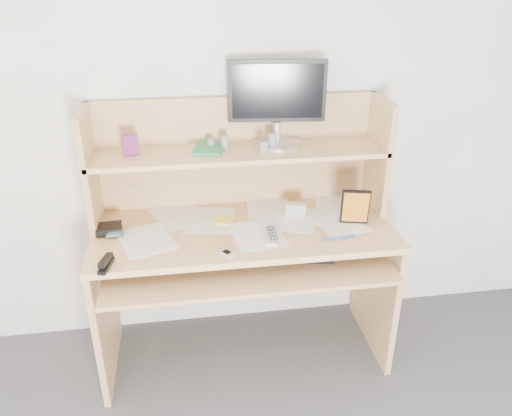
{
  "coord_description": "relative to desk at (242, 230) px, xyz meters",
  "views": [
    {
      "loc": [
        -0.25,
        -0.57,
        1.86
      ],
      "look_at": [
        0.05,
        1.43,
        0.87
      ],
      "focal_mm": 35.0,
      "sensor_mm": 36.0,
      "label": 1
    }
  ],
  "objects": [
    {
      "name": "chip_stack_a",
      "position": [
        0.11,
        0.03,
        0.41
      ],
      "size": [
        0.05,
        0.05,
        0.05
      ],
      "primitive_type": "cylinder",
      "rotation": [
        0.0,
        0.0,
        0.33
      ],
      "color": "black",
      "rests_on": "desk"
    },
    {
      "name": "digital_camera",
      "position": [
        0.27,
        0.0,
        0.09
      ],
      "size": [
        0.1,
        0.07,
        0.06
      ],
      "primitive_type": "cube",
      "rotation": [
        0.0,
        0.0,
        -0.32
      ],
      "color": "silver",
      "rests_on": "paper_clutter"
    },
    {
      "name": "paper_clutter",
      "position": [
        0.0,
        -0.08,
        0.06
      ],
      "size": [
        1.32,
        0.54,
        0.01
      ],
      "primitive_type": "cube",
      "color": "white",
      "rests_on": "desk"
    },
    {
      "name": "blue_pen",
      "position": [
        0.41,
        -0.26,
        0.07
      ],
      "size": [
        0.16,
        0.02,
        0.01
      ],
      "primitive_type": "cylinder",
      "rotation": [
        1.57,
        0.0,
        1.66
      ],
      "color": "blue",
      "rests_on": "paper_clutter"
    },
    {
      "name": "stapler",
      "position": [
        -0.6,
        -0.34,
        0.08
      ],
      "size": [
        0.06,
        0.13,
        0.04
      ],
      "primitive_type": "cube",
      "rotation": [
        0.0,
        0.0,
        -0.21
      ],
      "color": "black",
      "rests_on": "paper_clutter"
    },
    {
      "name": "card_box",
      "position": [
        -0.49,
        0.07,
        0.44
      ],
      "size": [
        0.07,
        0.04,
        0.1
      ],
      "primitive_type": "cube",
      "rotation": [
        0.0,
        0.0,
        0.22
      ],
      "color": "maroon",
      "rests_on": "desk"
    },
    {
      "name": "chip_stack_c",
      "position": [
        -0.13,
        0.11,
        0.41
      ],
      "size": [
        0.05,
        0.05,
        0.04
      ],
      "primitive_type": "cylinder",
      "rotation": [
        0.0,
        0.0,
        -0.38
      ],
      "color": "black",
      "rests_on": "desk"
    },
    {
      "name": "chip_stack_d",
      "position": [
        0.16,
        0.08,
        0.42
      ],
      "size": [
        0.05,
        0.05,
        0.07
      ],
      "primitive_type": "cylinder",
      "rotation": [
        0.0,
        0.0,
        -0.1
      ],
      "color": "silver",
      "rests_on": "desk"
    },
    {
      "name": "keyboard",
      "position": [
        0.16,
        -0.18,
        -0.03
      ],
      "size": [
        0.5,
        0.25,
        0.03
      ],
      "rotation": [
        0.0,
        0.0,
        -0.18
      ],
      "color": "black",
      "rests_on": "desk"
    },
    {
      "name": "desk",
      "position": [
        0.0,
        0.0,
        0.0
      ],
      "size": [
        1.4,
        0.7,
        1.3
      ],
      "color": "tan",
      "rests_on": "floor"
    },
    {
      "name": "flip_phone",
      "position": [
        -0.1,
        -0.32,
        0.07
      ],
      "size": [
        0.08,
        0.09,
        0.02
      ],
      "primitive_type": "cube",
      "rotation": [
        0.0,
        0.0,
        0.61
      ],
      "color": "silver",
      "rests_on": "paper_clutter"
    },
    {
      "name": "tv_remote",
      "position": [
        0.11,
        -0.2,
        0.07
      ],
      "size": [
        0.09,
        0.19,
        0.02
      ],
      "primitive_type": "cube",
      "rotation": [
        0.0,
        0.0,
        -0.21
      ],
      "color": "#AAAAA4",
      "rests_on": "paper_clutter"
    },
    {
      "name": "chip_stack_b",
      "position": [
        -0.06,
        0.11,
        0.42
      ],
      "size": [
        0.05,
        0.05,
        0.06
      ],
      "primitive_type": "cylinder",
      "rotation": [
        0.0,
        0.0,
        -0.29
      ],
      "color": "silver",
      "rests_on": "desk"
    },
    {
      "name": "wallet",
      "position": [
        -0.62,
        -0.04,
        0.08
      ],
      "size": [
        0.13,
        0.11,
        0.03
      ],
      "primitive_type": "cube",
      "rotation": [
        0.0,
        0.0,
        0.11
      ],
      "color": "black",
      "rests_on": "paper_clutter"
    },
    {
      "name": "sticky_note_pad",
      "position": [
        -0.09,
        -0.0,
        0.06
      ],
      "size": [
        0.1,
        0.1,
        0.01
      ],
      "primitive_type": "cube",
      "rotation": [
        0.0,
        0.0,
        -0.27
      ],
      "color": "yellow",
      "rests_on": "desk"
    },
    {
      "name": "monitor",
      "position": [
        0.19,
        0.14,
        0.6
      ],
      "size": [
        0.46,
        0.23,
        0.4
      ],
      "rotation": [
        0.0,
        0.0,
        -0.11
      ],
      "color": "silver",
      "rests_on": "desk"
    },
    {
      "name": "shelf_book",
      "position": [
        -0.14,
        0.09,
        0.4
      ],
      "size": [
        0.17,
        0.2,
        0.02
      ],
      "primitive_type": "cube",
      "rotation": [
        0.0,
        0.0,
        -0.26
      ],
      "color": "#2D7240",
      "rests_on": "desk"
    },
    {
      "name": "back_wall",
      "position": [
        0.0,
        0.24,
        0.56
      ],
      "size": [
        3.6,
        0.04,
        2.5
      ],
      "primitive_type": "cube",
      "color": "white",
      "rests_on": "floor"
    },
    {
      "name": "game_case",
      "position": [
        0.51,
        -0.14,
        0.15
      ],
      "size": [
        0.13,
        0.05,
        0.18
      ],
      "primitive_type": "cube",
      "rotation": [
        0.0,
        0.0,
        -0.25
      ],
      "color": "black",
      "rests_on": "paper_clutter"
    }
  ]
}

